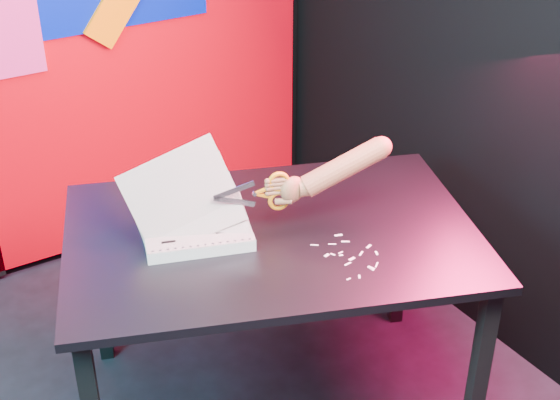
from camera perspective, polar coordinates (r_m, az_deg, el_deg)
room at (r=1.92m, az=-11.83°, el=6.39°), size 3.01×3.01×2.71m
backdrop at (r=3.40m, az=-19.42°, el=8.61°), size 2.88×0.05×2.08m
work_table at (r=2.57m, az=-0.62°, el=-3.77°), size 1.55×1.30×0.75m
printout_stack at (r=2.49m, az=-6.18°, el=-2.12°), size 0.40×0.34×0.33m
scissors at (r=2.46m, az=-0.48°, el=0.61°), size 0.23×0.09×0.14m
hand_forearm at (r=2.48m, az=4.04°, el=2.16°), size 0.38×0.17×0.20m
paper_clippings at (r=2.42m, az=5.24°, el=-4.03°), size 0.18×0.24×0.00m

